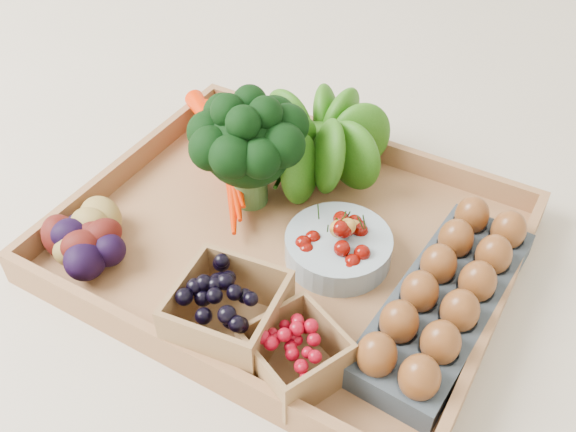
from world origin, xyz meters
The scene contains 10 objects.
ground centered at (0.00, 0.00, 0.00)m, with size 4.00×4.00×0.00m, color beige.
tray centered at (0.00, 0.00, 0.01)m, with size 0.55×0.45×0.01m, color #A37044.
carrots centered at (-0.14, 0.07, 0.04)m, with size 0.20×0.14×0.05m, color #EC2700, non-canonical shape.
lettuce centered at (-0.03, 0.15, 0.08)m, with size 0.13×0.13×0.13m, color #1D570D.
broccoli centered at (-0.09, 0.04, 0.08)m, with size 0.16×0.16×0.12m, color black, non-canonical shape.
cherry_bowl centered at (0.07, 0.01, 0.03)m, with size 0.13×0.13×0.04m, color #8C9EA5.
egg_carton centered at (0.22, -0.01, 0.03)m, with size 0.11×0.30×0.04m, color #3B444B.
potatoes centered at (-0.20, -0.15, 0.05)m, with size 0.13×0.13×0.08m, color #3F0D0A, non-canonical shape.
punnet_blackberry centered at (0.02, -0.16, 0.05)m, with size 0.11×0.11×0.08m, color black.
punnet_raspberry centered at (0.11, -0.17, 0.05)m, with size 0.09×0.09×0.06m, color maroon.
Camera 1 is at (0.30, -0.51, 0.61)m, focal length 40.00 mm.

